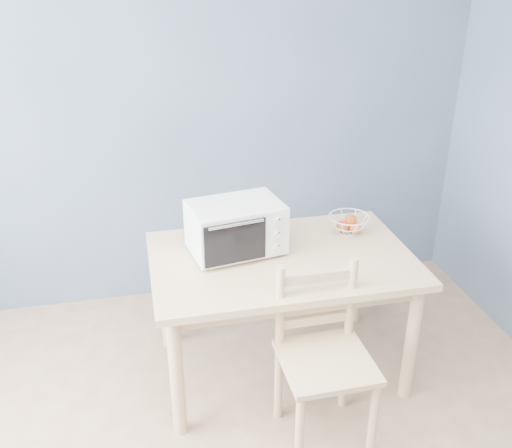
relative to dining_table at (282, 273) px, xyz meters
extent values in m
cube|color=slate|center=(-0.49, 0.99, 0.65)|extent=(4.00, 0.01, 2.60)
cube|color=#DFB485|center=(0.00, 0.00, 0.08)|extent=(1.40, 0.90, 0.04)
cylinder|color=#DFB485|center=(-0.62, -0.37, -0.29)|extent=(0.07, 0.07, 0.71)
cylinder|color=#DFB485|center=(0.62, -0.37, -0.29)|extent=(0.07, 0.07, 0.71)
cylinder|color=#DFB485|center=(-0.62, 0.37, -0.29)|extent=(0.07, 0.07, 0.71)
cylinder|color=#DFB485|center=(0.62, 0.37, -0.29)|extent=(0.07, 0.07, 0.71)
cube|color=white|center=(-0.23, 0.11, 0.25)|extent=(0.53, 0.40, 0.27)
cube|color=black|center=(-0.29, 0.10, 0.25)|extent=(0.36, 0.33, 0.21)
cube|color=black|center=(-0.27, -0.07, 0.25)|extent=(0.33, 0.07, 0.23)
cylinder|color=silver|center=(-0.26, -0.09, 0.36)|extent=(0.29, 0.06, 0.02)
cube|color=white|center=(-0.03, -0.02, 0.25)|extent=(0.13, 0.03, 0.25)
cylinder|color=black|center=(-0.41, -0.05, 0.11)|extent=(0.03, 0.03, 0.02)
cylinder|color=black|center=(-0.01, 0.02, 0.11)|extent=(0.03, 0.03, 0.02)
cylinder|color=black|center=(-0.45, 0.19, 0.11)|extent=(0.03, 0.03, 0.02)
cylinder|color=black|center=(-0.05, 0.26, 0.11)|extent=(0.03, 0.03, 0.02)
cylinder|color=silver|center=(-0.03, -0.03, 0.33)|extent=(0.05, 0.02, 0.05)
cylinder|color=silver|center=(-0.03, -0.03, 0.25)|extent=(0.05, 0.02, 0.05)
cylinder|color=silver|center=(-0.03, -0.03, 0.18)|extent=(0.05, 0.02, 0.05)
torus|color=white|center=(0.44, 0.19, 0.21)|extent=(0.25, 0.25, 0.01)
torus|color=white|center=(0.44, 0.19, 0.16)|extent=(0.20, 0.20, 0.01)
torus|color=white|center=(0.44, 0.19, 0.11)|extent=(0.12, 0.12, 0.01)
sphere|color=red|center=(0.41, 0.19, 0.14)|extent=(0.07, 0.07, 0.07)
sphere|color=orange|center=(0.48, 0.17, 0.14)|extent=(0.07, 0.07, 0.07)
sphere|color=#E58059|center=(0.45, 0.23, 0.14)|extent=(0.07, 0.07, 0.07)
sphere|color=red|center=(0.45, 0.18, 0.19)|extent=(0.07, 0.07, 0.07)
cube|color=#DFB485|center=(0.08, -0.55, -0.18)|extent=(0.43, 0.43, 0.03)
cylinder|color=#DFB485|center=(-0.10, -0.74, -0.42)|extent=(0.04, 0.04, 0.45)
cylinder|color=#DFB485|center=(0.26, -0.73, -0.42)|extent=(0.04, 0.04, 0.45)
cylinder|color=#DFB485|center=(-0.11, -0.38, -0.42)|extent=(0.04, 0.04, 0.45)
cylinder|color=#DFB485|center=(0.26, -0.37, -0.42)|extent=(0.04, 0.04, 0.45)
cylinder|color=#DFB485|center=(-0.11, -0.38, 0.03)|extent=(0.04, 0.04, 0.45)
cylinder|color=#DFB485|center=(0.26, -0.37, 0.03)|extent=(0.04, 0.04, 0.45)
cube|color=#DFB485|center=(0.07, -0.37, -0.06)|extent=(0.36, 0.02, 0.05)
cube|color=#DFB485|center=(0.07, -0.37, 0.06)|extent=(0.36, 0.02, 0.05)
cube|color=#DFB485|center=(0.07, -0.37, 0.18)|extent=(0.36, 0.02, 0.05)
camera|label=1|loc=(-0.71, -2.58, 1.58)|focal=40.00mm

